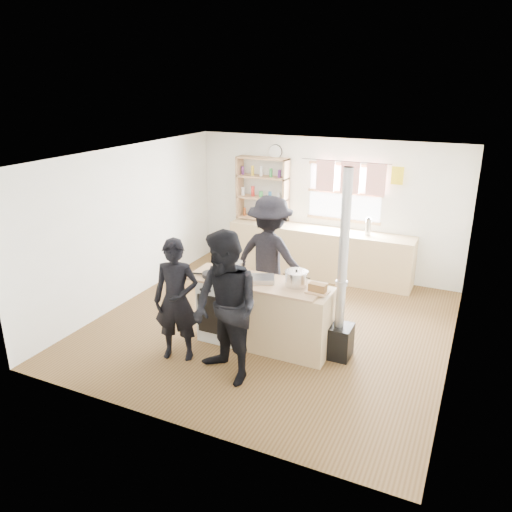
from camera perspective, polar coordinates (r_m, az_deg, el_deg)
The scene contains 14 objects.
ground at distance 7.50m, azimuth 1.67°, elevation -7.95°, with size 5.00×5.00×0.01m, color brown.
back_counter at distance 9.24m, azimuth 7.19°, elevation 0.39°, with size 3.40×0.55×0.90m, color tan.
shelving_unit at distance 9.48m, azimuth 0.74°, elevation 7.70°, with size 1.00×0.28×1.20m.
thermos at distance 8.86m, azimuth 12.70°, elevation 3.26°, with size 0.10×0.10×0.30m, color silver.
cooking_island at distance 6.79m, azimuth 0.97°, elevation -6.61°, with size 1.97×0.64×0.93m.
skillet_greens at distance 6.81m, azimuth -5.02°, elevation -2.08°, with size 0.34×0.34×0.05m.
roast_tray at distance 6.61m, azimuth 0.53°, elevation -2.62°, with size 0.44×0.39×0.06m.
stockpot_stove at distance 6.87m, azimuth -2.51°, elevation -1.31°, with size 0.24×0.24×0.19m.
stockpot_counter at distance 6.47m, azimuth 4.63°, elevation -2.57°, with size 0.30×0.30×0.22m.
bread_board at distance 6.31m, azimuth 7.05°, elevation -3.74°, with size 0.30×0.23×0.12m.
flue_heater at distance 6.52m, azimuth 9.57°, elevation -6.16°, with size 0.35×0.35×2.50m.
person_near_left at distance 6.44m, azimuth -9.08°, elevation -5.02°, with size 0.59×0.39×1.62m, color black.
person_near_right at distance 5.86m, azimuth -3.46°, elevation -6.02°, with size 0.91×0.71×1.86m, color black.
person_far at distance 7.51m, azimuth 1.64°, elevation -0.12°, with size 1.21×0.69×1.87m, color black.
Camera 1 is at (2.62, -6.12, 3.46)m, focal length 35.00 mm.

